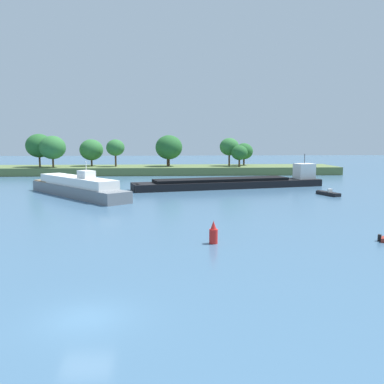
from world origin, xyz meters
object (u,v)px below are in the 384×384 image
object	(u,v)px
cargo_barge	(234,182)
white_riverboat	(77,187)
channel_buoy_red	(213,234)
small_motorboat	(328,193)

from	to	relation	value
cargo_barge	white_riverboat	world-z (taller)	cargo_barge
channel_buoy_red	cargo_barge	bearing A→B (deg)	79.05
small_motorboat	channel_buoy_red	size ratio (longest dim) A/B	2.39
small_motorboat	white_riverboat	distance (m)	38.20
small_motorboat	cargo_barge	xyz separation A→B (m)	(-12.90, 10.96, 0.65)
small_motorboat	channel_buoy_red	distance (m)	35.55
small_motorboat	white_riverboat	world-z (taller)	white_riverboat
cargo_barge	white_riverboat	xyz separation A→B (m)	(-25.27, -9.88, 0.43)
cargo_barge	channel_buoy_red	world-z (taller)	cargo_barge
small_motorboat	white_riverboat	size ratio (longest dim) A/B	0.22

